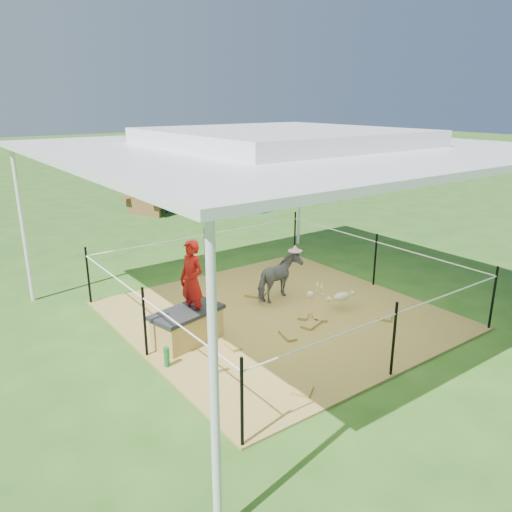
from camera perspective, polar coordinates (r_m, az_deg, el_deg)
ground at (r=8.03m, az=2.55°, el=-6.84°), size 90.00×90.00×0.00m
hay_patch at (r=8.02m, az=2.55°, el=-6.75°), size 4.60×4.60×0.03m
canopy_tent at (r=7.34m, az=2.83°, el=12.68°), size 6.30×6.30×2.90m
rope_fence at (r=7.78m, az=2.61°, el=-2.52°), size 4.54×4.54×1.00m
straw_bale at (r=7.13m, az=-7.83°, el=-8.12°), size 1.04×0.68×0.42m
dark_cloth at (r=7.03m, az=-7.91°, el=-6.37°), size 1.11×0.74×0.05m
woman at (r=6.88m, az=-7.37°, el=-2.02°), size 0.36×0.47×1.14m
green_bottle at (r=6.59m, az=-10.17°, el=-11.28°), size 0.09×0.09×0.26m
pony at (r=8.45m, az=2.66°, el=-2.51°), size 1.00×0.68×0.78m
pink_hat at (r=8.31m, az=2.70°, el=0.38°), size 0.24×0.24×0.11m
foal at (r=8.21m, az=9.76°, el=-4.40°), size 0.90×0.50×0.50m
trash_barrel at (r=15.25m, az=0.34°, el=6.59°), size 0.58×0.58×0.84m
picnic_table_near at (r=15.69m, az=-10.95°, el=6.49°), size 2.27×1.98×0.79m
picnic_table_far at (r=18.34m, az=-2.03°, el=8.35°), size 2.22×1.90×0.78m
distant_person at (r=15.41m, az=-11.07°, el=6.93°), size 0.62×0.53×1.13m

